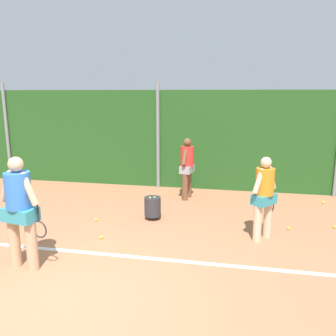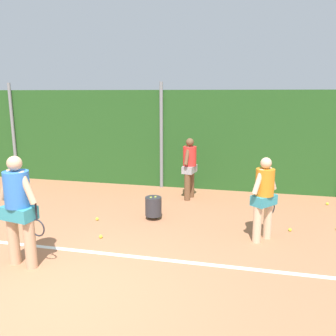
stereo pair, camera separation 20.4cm
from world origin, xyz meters
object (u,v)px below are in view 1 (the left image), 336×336
(tennis_ball_3, at_px, (335,227))
(tennis_ball_5, at_px, (323,202))
(tennis_ball_2, at_px, (96,220))
(tennis_ball_4, at_px, (289,228))
(player_backcourt_far, at_px, (187,165))
(ball_hopper, at_px, (153,206))
(player_midcourt, at_px, (264,194))
(tennis_ball_0, at_px, (101,237))
(player_foreground_near, at_px, (20,207))

(tennis_ball_3, bearing_deg, tennis_ball_5, 85.03)
(tennis_ball_2, height_order, tennis_ball_4, same)
(player_backcourt_far, xyz_separation_m, ball_hopper, (-0.52, -1.68, -0.61))
(player_midcourt, bearing_deg, player_backcourt_far, 77.48)
(tennis_ball_5, bearing_deg, player_backcourt_far, -176.21)
(tennis_ball_2, distance_m, tennis_ball_3, 5.02)
(player_backcourt_far, height_order, ball_hopper, player_backcourt_far)
(tennis_ball_2, bearing_deg, tennis_ball_5, 23.93)
(player_midcourt, height_order, tennis_ball_4, player_midcourt)
(tennis_ball_0, bearing_deg, player_midcourt, 11.50)
(tennis_ball_3, relative_size, tennis_ball_5, 1.00)
(tennis_ball_5, bearing_deg, player_midcourt, -123.23)
(tennis_ball_0, height_order, tennis_ball_5, same)
(player_backcourt_far, distance_m, ball_hopper, 1.86)
(tennis_ball_3, height_order, tennis_ball_5, same)
(ball_hopper, relative_size, tennis_ball_0, 7.78)
(ball_hopper, xyz_separation_m, tennis_ball_4, (2.87, -0.07, -0.26))
(player_midcourt, bearing_deg, tennis_ball_4, -5.67)
(player_foreground_near, relative_size, tennis_ball_4, 27.25)
(player_midcourt, height_order, ball_hopper, player_midcourt)
(player_foreground_near, distance_m, ball_hopper, 3.01)
(tennis_ball_4, bearing_deg, player_foreground_near, -150.61)
(player_backcourt_far, distance_m, tennis_ball_5, 3.56)
(ball_hopper, xyz_separation_m, tennis_ball_2, (-1.18, -0.37, -0.26))
(player_foreground_near, xyz_separation_m, tennis_ball_4, (4.35, 2.45, -0.97))
(ball_hopper, relative_size, tennis_ball_3, 7.78)
(tennis_ball_0, bearing_deg, player_foreground_near, -121.14)
(tennis_ball_0, xyz_separation_m, tennis_ball_4, (3.58, 1.17, 0.00))
(player_backcourt_far, bearing_deg, player_foreground_near, -15.27)
(ball_hopper, bearing_deg, tennis_ball_4, -1.41)
(player_backcourt_far, bearing_deg, tennis_ball_3, 76.00)
(player_backcourt_far, xyz_separation_m, tennis_ball_2, (-1.69, -2.05, -0.87))
(player_midcourt, relative_size, ball_hopper, 3.10)
(player_midcourt, xyz_separation_m, tennis_ball_0, (-3.01, -0.61, -0.86))
(player_backcourt_far, distance_m, tennis_ball_0, 3.29)
(tennis_ball_4, distance_m, tennis_ball_5, 2.26)
(player_backcourt_far, relative_size, ball_hopper, 3.12)
(tennis_ball_3, distance_m, tennis_ball_5, 1.72)
(player_midcourt, distance_m, tennis_ball_5, 3.15)
(player_foreground_near, bearing_deg, tennis_ball_0, 69.69)
(player_foreground_near, distance_m, tennis_ball_3, 6.03)
(player_foreground_near, distance_m, tennis_ball_2, 2.38)
(tennis_ball_2, relative_size, tennis_ball_3, 1.00)
(tennis_ball_2, xyz_separation_m, tennis_ball_5, (5.14, 2.28, 0.00))
(player_midcourt, bearing_deg, player_foreground_near, 156.42)
(tennis_ball_0, relative_size, tennis_ball_2, 1.00)
(tennis_ball_0, height_order, tennis_ball_4, same)
(tennis_ball_4, bearing_deg, tennis_ball_5, 61.10)
(player_backcourt_far, bearing_deg, player_midcourt, 47.82)
(player_foreground_near, bearing_deg, ball_hopper, 70.40)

